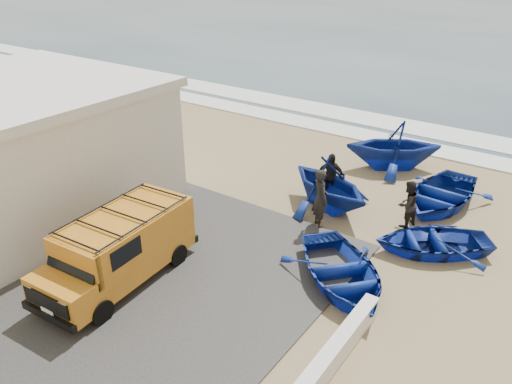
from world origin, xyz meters
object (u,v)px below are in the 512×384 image
Objects in this scene: fisherman_front at (320,199)px; boat_far_left at (394,145)px; building at (2,151)px; boat_near_right at (432,241)px; van at (120,246)px; boat_near_left at (342,272)px; boat_mid_left at (329,183)px; parapet at (313,381)px; fisherman_middle at (407,204)px; fisherman_back at (330,177)px; boat_mid_right at (440,194)px.

boat_far_left is at bearing -51.80° from fisherman_front.
building is 14.14m from boat_near_right.
boat_near_left is (5.02, 3.23, -0.66)m from van.
building is 11.05m from boat_mid_left.
parapet is 2.98× the size of fisherman_front.
building is 2.73× the size of boat_near_right.
parapet is 12.42m from boat_far_left.
building is 1.57× the size of parapet.
fisherman_middle is (2.67, 0.36, -0.14)m from boat_mid_left.
van is 9.05m from fisherman_middle.
parapet is 3.40× the size of fisherman_back.
van reaches higher than boat_mid_left.
fisherman_front reaches higher than boat_far_left.
van reaches higher than boat_mid_right.
fisherman_back is (-4.16, 1.34, 0.53)m from boat_near_right.
parapet is (12.50, -1.00, -1.89)m from building.
van is 12.04m from boat_far_left.
boat_near_right is 0.96× the size of boat_mid_left.
boat_mid_right is 2.04× the size of fisherman_front.
boat_near_left is 6.26m from boat_mid_right.
van is at bearing 164.68° from boat_near_left.
boat_near_left is at bearing 169.35° from fisherman_front.
fisherman_middle is at bearing 38.12° from boat_near_left.
parapet is at bearing 29.04° from fisherman_middle.
building is 11.78m from boat_near_left.
building is at bearing -37.36° from fisherman_middle.
van is 2.67× the size of fisherman_back.
boat_mid_right reaches higher than parapet.
boat_mid_left is at bearing 74.56° from boat_near_left.
fisherman_front is 1.14× the size of fisherman_back.
boat_near_left is (11.34, 2.63, -1.76)m from building.
boat_far_left is 4.80m from fisherman_middle.
fisherman_front is at bearing -122.24° from boat_mid_right.
parapet is 6.70m from boat_near_right.
boat_far_left reaches higher than boat_mid_right.
fisherman_front reaches higher than boat_near_left.
boat_far_left is at bearing 144.64° from boat_mid_right.
boat_near_right is 0.90× the size of boat_far_left.
fisherman_front is at bearing 28.61° from building.
boat_mid_right is 4.72m from fisherman_front.
building reaches higher than fisherman_back.
building is 5.90× the size of fisherman_middle.
fisherman_middle is (-0.49, -2.10, 0.37)m from boat_mid_right.
boat_far_left is (0.52, 4.65, 0.07)m from boat_mid_left.
boat_far_left is (-3.35, 5.34, 0.65)m from boat_near_right.
boat_far_left is 2.40× the size of fisherman_middle.
fisherman_back reaches higher than boat_near_right.
boat_mid_right is 2.33× the size of fisherman_back.
boat_far_left is (-3.03, 12.02, 0.73)m from parapet.
boat_mid_right reaches higher than boat_near_right.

